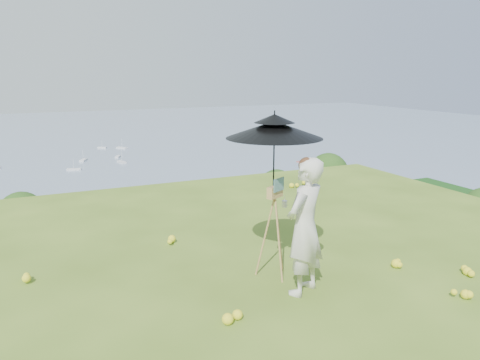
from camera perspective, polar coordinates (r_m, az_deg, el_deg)
name	(u,v)px	position (r m, az deg, el deg)	size (l,w,h in m)	color
ground	(257,315)	(5.76, 2.12, -16.15)	(14.00, 14.00, 0.00)	#4D6A1E
shoreline_tier	(59,303)	(88.48, -21.17, -13.84)	(170.00, 28.00, 8.00)	gray
bay_water	(34,149)	(247.25, -23.83, 3.45)	(700.00, 700.00, 0.00)	slate
slope_trees	(72,285)	(43.38, -19.79, -11.95)	(110.00, 50.00, 6.00)	#214815
harbor_town	(56,268)	(85.83, -21.53, -9.96)	(110.00, 22.00, 5.00)	silver
wildflowers	(248,301)	(5.93, 1.01, -14.58)	(10.00, 10.50, 0.12)	yellow
painter	(305,227)	(6.01, 7.89, -5.66)	(0.65, 0.43, 1.79)	beige
field_easel	(274,228)	(6.51, 4.21, -5.81)	(0.54, 0.54, 1.42)	olive
sun_umbrella	(274,154)	(6.27, 4.16, 3.22)	(1.29, 1.29, 1.15)	black
painter_cap	(307,161)	(5.79, 8.15, 2.27)	(0.19, 0.23, 0.10)	#D77681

